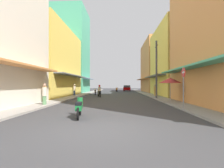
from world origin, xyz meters
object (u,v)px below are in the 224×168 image
(street_sign_no_entry, at_px, (183,83))
(pedestrian_midway, at_px, (44,95))
(motorbike_white, at_px, (95,92))
(pedestrian_far, at_px, (45,93))
(pedestrian_foreground, at_px, (74,89))
(parked_car, at_px, (127,88))
(motorbike_green, at_px, (79,107))
(pedestrian_crossing, at_px, (155,91))
(vendor_umbrella, at_px, (170,80))
(motorbike_orange, at_px, (117,90))
(motorbike_black, at_px, (99,92))
(utility_pole, at_px, (156,69))

(street_sign_no_entry, bearing_deg, pedestrian_midway, 170.82)
(motorbike_white, relative_size, pedestrian_far, 1.06)
(pedestrian_foreground, bearing_deg, parked_car, 66.96)
(motorbike_green, height_order, street_sign_no_entry, street_sign_no_entry)
(pedestrian_foreground, height_order, pedestrian_midway, pedestrian_foreground)
(motorbike_white, distance_m, pedestrian_foreground, 3.93)
(pedestrian_midway, bearing_deg, motorbike_green, -48.70)
(pedestrian_crossing, distance_m, pedestrian_far, 14.01)
(motorbike_green, distance_m, pedestrian_far, 7.21)
(parked_car, bearing_deg, pedestrian_crossing, -82.13)
(pedestrian_foreground, bearing_deg, pedestrian_midway, -85.88)
(pedestrian_midway, bearing_deg, pedestrian_far, 113.77)
(pedestrian_crossing, distance_m, vendor_umbrella, 7.87)
(motorbike_green, bearing_deg, parked_car, 83.61)
(vendor_umbrella, bearing_deg, street_sign_no_entry, -95.71)
(motorbike_orange, height_order, pedestrian_far, pedestrian_far)
(pedestrian_crossing, bearing_deg, motorbike_orange, 108.97)
(pedestrian_foreground, relative_size, pedestrian_crossing, 1.06)
(motorbike_black, relative_size, motorbike_white, 0.98)
(motorbike_white, relative_size, street_sign_no_entry, 0.68)
(pedestrian_midway, relative_size, street_sign_no_entry, 0.62)
(motorbike_green, distance_m, motorbike_white, 18.30)
(motorbike_black, height_order, vendor_umbrella, vendor_umbrella)
(utility_pole, xyz_separation_m, street_sign_no_entry, (-0.10, -8.07, -1.57))
(motorbike_green, xyz_separation_m, vendor_umbrella, (6.33, 6.67, 1.45))
(parked_car, relative_size, pedestrian_foreground, 2.45)
(pedestrian_foreground, xyz_separation_m, street_sign_no_entry, (10.29, -12.70, 0.75))
(pedestrian_crossing, relative_size, utility_pole, 0.25)
(street_sign_no_entry, bearing_deg, pedestrian_far, 162.49)
(motorbike_black, relative_size, parked_car, 0.42)
(pedestrian_crossing, bearing_deg, motorbike_green, -114.81)
(motorbike_black, distance_m, vendor_umbrella, 9.84)
(pedestrian_foreground, height_order, pedestrian_crossing, pedestrian_foreground)
(parked_car, bearing_deg, motorbike_white, -109.21)
(motorbike_orange, bearing_deg, pedestrian_midway, -100.64)
(parked_car, height_order, utility_pole, utility_pole)
(parked_car, bearing_deg, motorbike_black, -102.09)
(motorbike_green, relative_size, motorbike_white, 1.00)
(pedestrian_crossing, height_order, street_sign_no_entry, street_sign_no_entry)
(pedestrian_crossing, xyz_separation_m, vendor_umbrella, (-0.34, -7.78, 1.15))
(motorbike_green, xyz_separation_m, pedestrian_far, (-4.32, 5.76, 0.35))
(motorbike_white, distance_m, pedestrian_crossing, 9.32)
(parked_car, distance_m, pedestrian_crossing, 20.40)
(parked_car, xyz_separation_m, pedestrian_foreground, (-8.26, -19.42, 0.23))
(motorbike_black, xyz_separation_m, pedestrian_crossing, (7.33, 0.96, 0.10))
(utility_pole, bearing_deg, pedestrian_foreground, 155.95)
(pedestrian_foreground, distance_m, pedestrian_midway, 11.20)
(motorbike_green, xyz_separation_m, utility_pole, (6.02, 10.60, 2.78))
(motorbike_orange, relative_size, parked_car, 0.43)
(motorbike_orange, relative_size, motorbike_white, 1.00)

